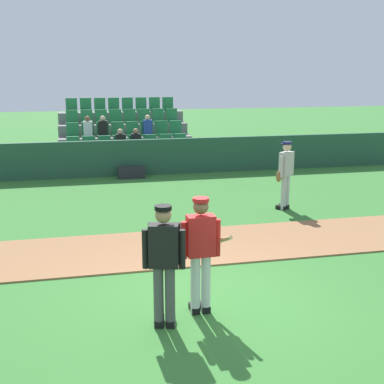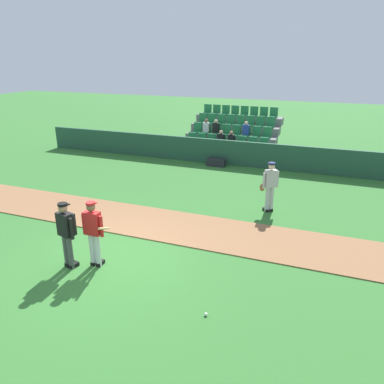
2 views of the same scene
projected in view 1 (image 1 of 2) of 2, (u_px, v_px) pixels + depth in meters
The scene contains 8 objects.
ground_plane at pixel (203, 302), 7.96m from camera, with size 80.00×80.00×0.00m, color #33702D.
infield_dirt_path at pixel (173, 247), 10.36m from camera, with size 28.00×2.26×0.03m, color #936642.
dugout_fence at pixel (131, 158), 17.43m from camera, with size 20.00×0.16×1.22m, color #234C38.
stadium_bleachers at pixel (125, 145), 19.57m from camera, with size 5.00×3.80×2.45m.
batter_red_jersey at pixel (201, 251), 7.39m from camera, with size 0.70×0.77×1.76m.
umpire_home_plate at pixel (164, 259), 6.98m from camera, with size 0.57×0.38×1.76m.
runner_grey_jersey at pixel (285, 173), 13.05m from camera, with size 0.60×0.47×1.76m.
equipment_bag at pixel (132, 173), 17.09m from camera, with size 0.90×0.36×0.36m, color #232328.
Camera 1 is at (-1.78, -7.13, 3.50)m, focal length 47.93 mm.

